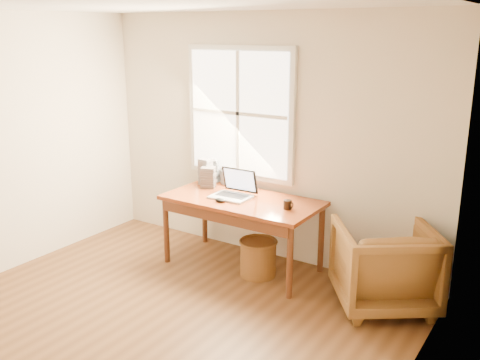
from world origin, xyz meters
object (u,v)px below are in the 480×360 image
object	(u,v)px
desk	(242,200)
armchair	(384,266)
wicker_stool	(258,258)
cd_stack_a	(214,171)
laptop	(230,183)
coffee_mug	(288,205)

from	to	relation	value
desk	armchair	bearing A→B (deg)	0.00
wicker_stool	cd_stack_a	distance (m)	1.19
wicker_stool	laptop	distance (m)	0.81
coffee_mug	desk	bearing A→B (deg)	160.21
armchair	wicker_stool	bearing A→B (deg)	-31.79
wicker_stool	cd_stack_a	size ratio (longest dim) A/B	1.41
desk	cd_stack_a	xyz separation A→B (m)	(-0.62, 0.36, 0.15)
wicker_stool	coffee_mug	distance (m)	0.68
laptop	cd_stack_a	world-z (taller)	laptop
wicker_stool	coffee_mug	size ratio (longest dim) A/B	4.06
coffee_mug	armchair	bearing A→B (deg)	-13.15
desk	cd_stack_a	bearing A→B (deg)	149.76
desk	coffee_mug	world-z (taller)	coffee_mug
desk	armchair	size ratio (longest dim) A/B	1.89
wicker_stool	coffee_mug	world-z (taller)	coffee_mug
cd_stack_a	laptop	bearing A→B (deg)	-38.95
desk	wicker_stool	distance (m)	0.61
desk	cd_stack_a	size ratio (longest dim) A/B	6.23
coffee_mug	cd_stack_a	distance (m)	1.23
desk	laptop	world-z (taller)	laptop
desk	laptop	size ratio (longest dim) A/B	3.56
wicker_stool	laptop	size ratio (longest dim) A/B	0.80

